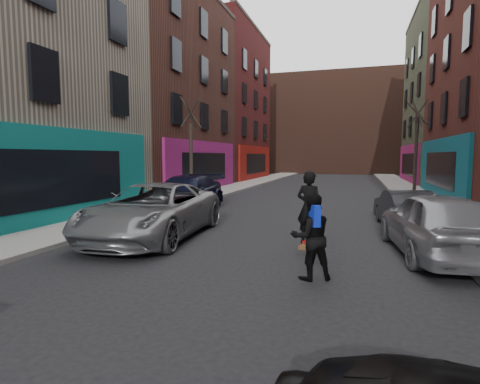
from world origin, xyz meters
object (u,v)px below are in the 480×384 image
Objects in this scene: tree_right_far at (416,139)px; parked_right_end at (405,209)px; skateboarder at (309,207)px; tree_left_far at (191,140)px; skateboard at (308,245)px; pedestrian at (311,237)px; parked_left_end at (185,194)px; parked_right_far at (436,223)px; parked_left_far at (153,211)px.

parked_right_end is at bearing -99.27° from tree_right_far.
tree_right_far is 1.68× the size of parked_right_end.
tree_left_far is at bearing -30.81° from skateboarder.
skateboard is 2.81m from pedestrian.
parked_left_end is 3.19× the size of pedestrian.
parked_left_end is at bearing -15.59° from parked_right_end.
skateboard is at bearing 45.44° from parked_right_end.
parked_right_far is at bearing -30.29° from parked_left_end.
tree_left_far is 13.78m from tree_right_far.
skateboard is at bearing -109.12° from pedestrian.
parked_right_end is 4.71m from skateboard.
parked_right_far is 6.07× the size of skateboard.
tree_left_far is at bearing 103.54° from parked_left_far.
parked_left_end reaches higher than skateboard.
skateboard is at bearing -7.53° from parked_right_far.
tree_left_far is 14.45m from parked_right_far.
skateboarder is at bearing -41.10° from parked_left_end.
tree_right_far reaches higher than skateboarder.
parked_right_end is at bearing 71.98° from skateboard.
tree_right_far is at bearing -87.80° from skateboarder.
skateboard is 1.05m from skateboarder.
parked_left_far is 5.37m from parked_left_end.
parked_left_far is (3.00, -9.37, -2.55)m from tree_left_far.
parked_left_end is (-1.40, 5.18, -0.02)m from parked_left_far.
tree_right_far is 12.02m from parked_right_end.
pedestrian reaches higher than parked_left_end.
parked_right_far is 2.80× the size of pedestrian.
tree_right_far is 1.14× the size of parked_left_far.
parked_left_far reaches higher than parked_left_end.
parked_left_end is 2.78× the size of skateboarder.
parked_right_end is (7.52, 3.85, -0.16)m from parked_left_far.
skateboard is (-3.12, 0.02, -0.78)m from parked_right_far.
parked_left_end is 1.14× the size of parked_right_far.
tree_right_far reaches higher than pedestrian.
tree_left_far reaches higher than skateboarder.
parked_left_far is at bearing 20.01° from parked_right_end.
tree_left_far is 1.34× the size of parked_right_far.
parked_left_far is at bearing -121.44° from tree_right_far.
parked_left_far is 1.07× the size of parked_left_end.
tree_right_far is at bearing -130.39° from pedestrian.
pedestrian is at bearing -30.80° from parked_left_far.
tree_right_far is 18.61m from pedestrian.
skateboarder is (0.00, 0.00, 1.05)m from skateboard.
skateboarder reaches higher than parked_right_end.
parked_left_end is at bearing 159.80° from skateboard.
skateboarder is at bearing -50.22° from tree_left_far.
parked_left_far is at bearing -76.37° from parked_left_end.
parked_right_far is at bearing -95.99° from tree_right_far.
parked_right_far is (-1.60, -15.25, -2.70)m from tree_right_far.
parked_right_far is 1.20× the size of parked_right_end.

